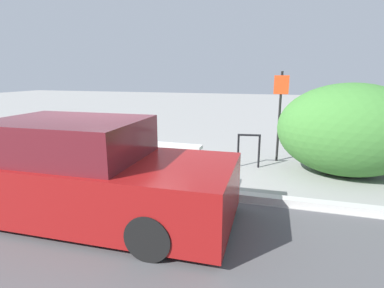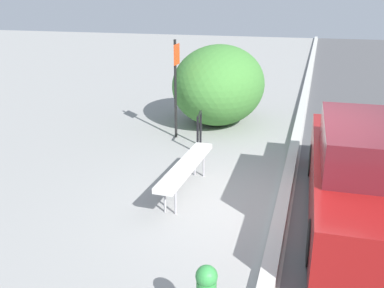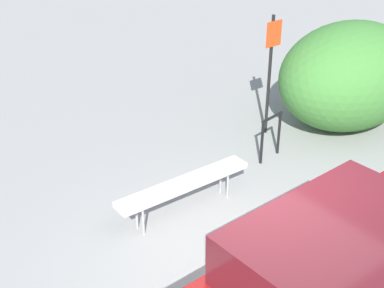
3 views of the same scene
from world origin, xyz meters
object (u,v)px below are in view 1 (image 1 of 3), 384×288
at_px(bike_rack, 249,147).
at_px(fire_hydrant, 26,151).
at_px(sign_post, 280,108).
at_px(bench, 159,145).
at_px(parked_car_near, 81,174).

relative_size(bike_rack, fire_hydrant, 1.08).
height_order(bike_rack, fire_hydrant, bike_rack).
relative_size(sign_post, fire_hydrant, 3.01).
height_order(bench, sign_post, sign_post).
distance_m(sign_post, parked_car_near, 5.09).
distance_m(bike_rack, parked_car_near, 4.05).
relative_size(fire_hydrant, parked_car_near, 0.16).
bearing_deg(sign_post, bench, -158.56).
height_order(bike_rack, parked_car_near, parked_car_near).
relative_size(bench, bike_rack, 2.69).
bearing_deg(bike_rack, fire_hydrant, -163.80).
bearing_deg(bike_rack, parked_car_near, -124.38).
bearing_deg(bike_rack, sign_post, 48.33).
relative_size(sign_post, parked_car_near, 0.48).
height_order(bench, bike_rack, bike_rack).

